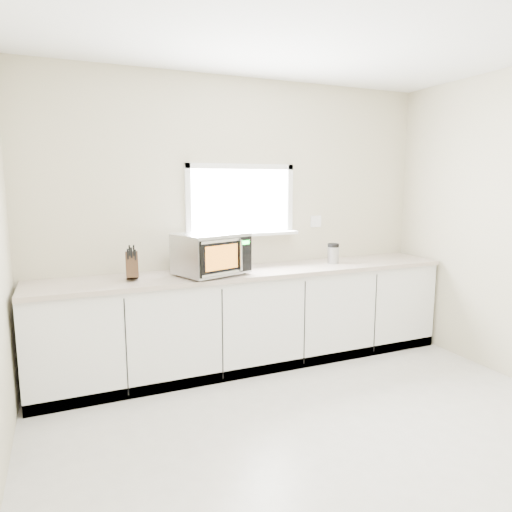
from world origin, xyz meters
TOP-DOWN VIEW (x-y plane):
  - ground at (0.00, 0.00)m, footprint 4.00×4.00m
  - back_wall at (0.00, 2.00)m, footprint 4.00×0.17m
  - cabinets at (0.00, 1.70)m, footprint 3.92×0.60m
  - countertop at (0.00, 1.69)m, footprint 3.92×0.64m
  - microwave at (-0.42, 1.62)m, footprint 0.68×0.60m
  - knife_block at (-1.09, 1.68)m, footprint 0.12×0.22m
  - cutting_board at (-0.43, 1.94)m, footprint 0.27×0.06m
  - coffee_grinder at (0.88, 1.70)m, footprint 0.13×0.13m

SIDE VIEW (x-z plane):
  - ground at x=0.00m, z-range 0.00..0.00m
  - cabinets at x=0.00m, z-range 0.00..0.88m
  - countertop at x=0.00m, z-range 0.88..0.92m
  - coffee_grinder at x=0.88m, z-range 0.92..1.12m
  - knife_block at x=-1.09m, z-range 0.90..1.20m
  - cutting_board at x=-0.43m, z-range 0.92..1.19m
  - microwave at x=-0.42m, z-range 0.93..1.30m
  - back_wall at x=0.00m, z-range 0.01..2.71m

